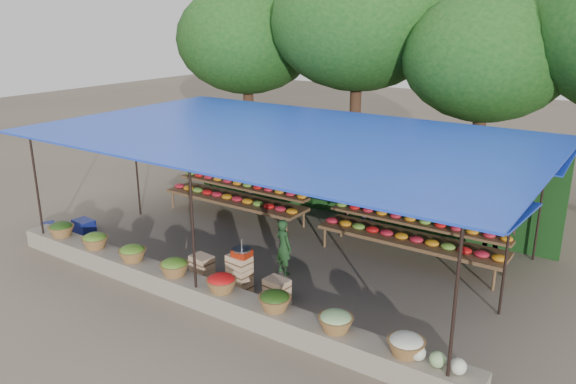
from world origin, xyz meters
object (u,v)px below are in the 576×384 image
Objects in this scene: crate_counter at (238,277)px; weighing_scale at (242,252)px; blue_crate_back at (84,226)px; vendor_seated at (284,247)px; blue_crate_front at (49,229)px.

weighing_scale is (0.11, 0.00, 0.55)m from crate_counter.
crate_counter is 4.51× the size of blue_crate_back.
weighing_scale reaches higher than crate_counter.
vendor_seated is at bearing 81.74° from weighing_scale.
crate_counter is 5.87m from blue_crate_front.
blue_crate_front is at bearing -177.35° from weighing_scale.
blue_crate_back is (-5.35, 0.29, -0.70)m from weighing_scale.
blue_crate_front is at bearing -177.30° from crate_counter.
weighing_scale is 6.02m from blue_crate_front.
blue_crate_back is (0.62, 0.57, 0.02)m from blue_crate_front.
weighing_scale is 0.31× the size of vendor_seated.
crate_counter reaches higher than blue_crate_front.
crate_counter is at bearing 95.04° from vendor_seated.
blue_crate_front is (-6.14, -1.45, -0.47)m from vendor_seated.
weighing_scale is at bearing 0.00° from crate_counter.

